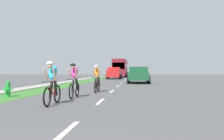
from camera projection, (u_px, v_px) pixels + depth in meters
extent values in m
plane|color=#4C4C4F|center=(120.00, 84.00, 21.60)|extent=(120.00, 120.00, 0.00)
cube|color=#38722D|center=(72.00, 84.00, 22.06)|extent=(1.94, 70.00, 0.01)
cube|color=#9E998E|center=(56.00, 84.00, 22.21)|extent=(1.21, 70.00, 0.10)
cube|color=white|center=(66.00, 131.00, 4.68)|extent=(0.12, 1.80, 0.01)
cube|color=white|center=(100.00, 101.00, 9.32)|extent=(0.12, 1.80, 0.01)
cube|color=white|center=(112.00, 91.00, 13.97)|extent=(0.12, 1.80, 0.01)
cube|color=white|center=(118.00, 86.00, 18.61)|extent=(0.12, 1.80, 0.01)
cube|color=white|center=(121.00, 83.00, 23.25)|extent=(0.12, 1.80, 0.01)
cube|color=white|center=(124.00, 81.00, 27.90)|extent=(0.12, 1.80, 0.01)
cube|color=white|center=(125.00, 80.00, 32.54)|extent=(0.12, 1.80, 0.01)
cube|color=white|center=(126.00, 79.00, 37.18)|extent=(0.12, 1.80, 0.01)
cube|color=white|center=(127.00, 78.00, 41.83)|extent=(0.12, 1.80, 0.01)
cube|color=white|center=(128.00, 77.00, 46.47)|extent=(0.12, 1.80, 0.01)
cube|color=white|center=(129.00, 76.00, 51.11)|extent=(0.12, 1.80, 0.01)
cylinder|color=#1E8C33|center=(8.00, 96.00, 10.94)|extent=(0.28, 0.27, 0.06)
cylinder|color=#1E8C33|center=(8.00, 90.00, 10.94)|extent=(0.22, 0.22, 0.55)
sphere|color=#1E8C33|center=(8.00, 83.00, 10.95)|extent=(0.21, 0.21, 0.21)
cylinder|color=#1E8C33|center=(5.00, 89.00, 10.96)|extent=(0.12, 0.09, 0.09)
cylinder|color=#1E8C33|center=(11.00, 89.00, 10.93)|extent=(0.12, 0.09, 0.09)
cylinder|color=#1E8C33|center=(6.00, 91.00, 10.78)|extent=(0.11, 0.14, 0.11)
torus|color=black|center=(57.00, 94.00, 8.94)|extent=(0.06, 0.68, 0.68)
torus|color=black|center=(47.00, 97.00, 7.90)|extent=(0.06, 0.68, 0.68)
cylinder|color=red|center=(52.00, 91.00, 8.32)|extent=(0.04, 0.59, 0.43)
cylinder|color=red|center=(54.00, 87.00, 8.60)|extent=(0.04, 0.04, 0.55)
cylinder|color=red|center=(52.00, 81.00, 8.37)|extent=(0.03, 0.55, 0.03)
cylinder|color=black|center=(47.00, 82.00, 7.92)|extent=(0.42, 0.02, 0.02)
ellipsoid|color=#26A5CC|center=(53.00, 72.00, 8.44)|extent=(0.30, 0.54, 0.63)
sphere|color=tan|center=(50.00, 66.00, 8.16)|extent=(0.20, 0.20, 0.20)
ellipsoid|color=white|center=(50.00, 63.00, 8.16)|extent=(0.24, 0.28, 0.16)
cylinder|color=tan|center=(46.00, 75.00, 8.18)|extent=(0.07, 0.26, 0.45)
cylinder|color=tan|center=(54.00, 75.00, 8.15)|extent=(0.07, 0.26, 0.45)
cylinder|color=black|center=(51.00, 90.00, 8.53)|extent=(0.10, 0.30, 0.60)
cylinder|color=black|center=(56.00, 88.00, 8.46)|extent=(0.10, 0.25, 0.61)
torus|color=black|center=(77.00, 89.00, 11.13)|extent=(0.06, 0.68, 0.68)
torus|color=black|center=(71.00, 91.00, 10.10)|extent=(0.06, 0.68, 0.68)
cylinder|color=silver|center=(74.00, 87.00, 10.52)|extent=(0.04, 0.59, 0.43)
cylinder|color=silver|center=(75.00, 84.00, 10.80)|extent=(0.04, 0.04, 0.55)
cylinder|color=silver|center=(74.00, 79.00, 10.57)|extent=(0.03, 0.55, 0.03)
cylinder|color=black|center=(71.00, 79.00, 10.12)|extent=(0.42, 0.02, 0.02)
ellipsoid|color=#CC2D8C|center=(74.00, 72.00, 10.64)|extent=(0.30, 0.54, 0.63)
sphere|color=tan|center=(73.00, 67.00, 10.36)|extent=(0.20, 0.20, 0.20)
ellipsoid|color=black|center=(73.00, 65.00, 10.36)|extent=(0.24, 0.28, 0.16)
cylinder|color=tan|center=(69.00, 74.00, 10.38)|extent=(0.07, 0.26, 0.45)
cylinder|color=tan|center=(76.00, 74.00, 10.34)|extent=(0.07, 0.26, 0.45)
cylinder|color=black|center=(73.00, 86.00, 10.73)|extent=(0.10, 0.30, 0.60)
cylinder|color=black|center=(77.00, 84.00, 10.66)|extent=(0.10, 0.25, 0.61)
torus|color=black|center=(98.00, 86.00, 13.91)|extent=(0.06, 0.68, 0.68)
torus|color=black|center=(96.00, 87.00, 12.87)|extent=(0.06, 0.68, 0.68)
cylinder|color=maroon|center=(97.00, 83.00, 13.29)|extent=(0.04, 0.59, 0.43)
cylinder|color=maroon|center=(98.00, 81.00, 13.57)|extent=(0.04, 0.04, 0.55)
cylinder|color=maroon|center=(97.00, 78.00, 13.34)|extent=(0.03, 0.55, 0.03)
cylinder|color=black|center=(96.00, 78.00, 12.89)|extent=(0.42, 0.02, 0.02)
ellipsoid|color=orange|center=(97.00, 72.00, 13.41)|extent=(0.30, 0.54, 0.63)
sphere|color=tan|center=(96.00, 68.00, 13.13)|extent=(0.20, 0.20, 0.20)
ellipsoid|color=white|center=(96.00, 66.00, 13.14)|extent=(0.24, 0.28, 0.16)
cylinder|color=tan|center=(94.00, 73.00, 13.15)|extent=(0.07, 0.26, 0.45)
cylinder|color=tan|center=(99.00, 73.00, 13.12)|extent=(0.07, 0.26, 0.45)
cylinder|color=black|center=(96.00, 83.00, 13.50)|extent=(0.10, 0.30, 0.60)
cylinder|color=black|center=(99.00, 81.00, 13.43)|extent=(0.10, 0.25, 0.61)
cube|color=#194C2D|center=(138.00, 76.00, 23.76)|extent=(1.96, 5.10, 0.76)
cube|color=#194C2D|center=(138.00, 70.00, 23.00)|extent=(1.80, 1.78, 0.64)
cube|color=#1E2833|center=(139.00, 70.00, 22.29)|extent=(1.67, 0.08, 0.52)
cube|color=#194C2D|center=(130.00, 73.00, 24.86)|extent=(0.08, 2.80, 0.40)
cube|color=#194C2D|center=(147.00, 73.00, 24.68)|extent=(0.08, 2.80, 0.40)
cube|color=#194C2D|center=(138.00, 73.00, 26.25)|extent=(1.80, 0.08, 0.40)
cylinder|color=black|center=(128.00, 80.00, 22.33)|extent=(0.26, 0.76, 0.76)
cylinder|color=black|center=(149.00, 80.00, 22.13)|extent=(0.26, 0.76, 0.76)
cylinder|color=black|center=(129.00, 79.00, 25.37)|extent=(0.26, 0.76, 0.76)
cylinder|color=black|center=(147.00, 79.00, 25.18)|extent=(0.26, 0.76, 0.76)
cube|color=red|center=(114.00, 74.00, 35.62)|extent=(1.90, 4.70, 1.00)
cube|color=red|center=(114.00, 69.00, 35.82)|extent=(1.71, 2.91, 0.52)
cube|color=#1E2833|center=(113.00, 70.00, 34.57)|extent=(1.56, 0.08, 0.44)
cylinder|color=black|center=(107.00, 77.00, 34.31)|extent=(0.25, 0.72, 0.72)
cylinder|color=black|center=(120.00, 77.00, 34.12)|extent=(0.25, 0.72, 0.72)
cylinder|color=black|center=(109.00, 76.00, 37.11)|extent=(0.25, 0.72, 0.72)
cylinder|color=black|center=(121.00, 76.00, 36.92)|extent=(0.25, 0.72, 0.72)
cube|color=maroon|center=(120.00, 68.00, 47.81)|extent=(2.50, 11.60, 3.10)
cube|color=#1E2833|center=(120.00, 66.00, 47.81)|extent=(2.52, 10.67, 0.64)
cube|color=#1E2833|center=(118.00, 66.00, 42.07)|extent=(2.25, 0.06, 1.20)
cylinder|color=black|center=(113.00, 75.00, 44.18)|extent=(0.28, 0.96, 0.96)
cylinder|color=black|center=(126.00, 75.00, 43.93)|extent=(0.28, 0.96, 0.96)
cylinder|color=black|center=(116.00, 74.00, 51.10)|extent=(0.28, 0.96, 0.96)
cylinder|color=black|center=(127.00, 74.00, 50.85)|extent=(0.28, 0.96, 0.96)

